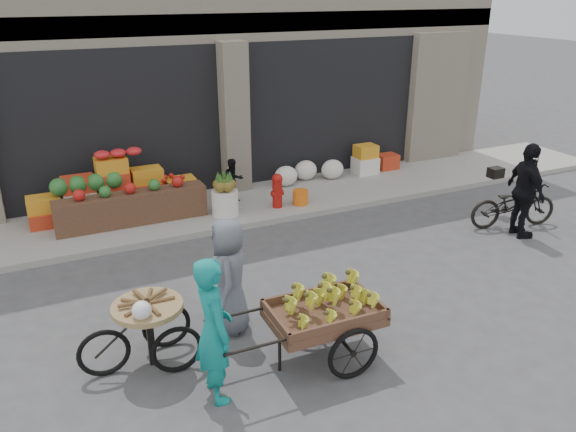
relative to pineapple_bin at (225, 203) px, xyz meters
name	(u,v)px	position (x,y,z in m)	size (l,w,h in m)	color
ground	(353,296)	(0.75, -3.60, -0.37)	(80.00, 80.00, 0.00)	#424244
sidewalk	(252,204)	(0.75, 0.50, -0.31)	(18.00, 2.20, 0.12)	gray
building	(190,27)	(0.75, 4.43, 3.00)	(14.00, 6.45, 7.00)	beige
fruit_display	(126,189)	(-1.73, 0.78, 0.30)	(3.10, 1.12, 1.24)	#BA3319
pineapple_bin	(225,203)	(0.00, 0.00, 0.00)	(0.52, 0.52, 0.50)	silver
fire_hydrant	(277,189)	(1.10, -0.05, 0.13)	(0.22, 0.22, 0.71)	#A5140F
orange_bucket	(300,197)	(1.60, -0.10, -0.10)	(0.32, 0.32, 0.30)	orange
right_bay_goods	(345,165)	(3.36, 1.10, 0.04)	(3.35, 0.60, 0.70)	silver
seated_person	(233,181)	(0.40, 0.60, 0.21)	(0.45, 0.35, 0.93)	black
banana_cart	(320,312)	(-0.43, -4.75, 0.32)	(2.28, 1.01, 0.94)	brown
vendor_woman	(214,330)	(-1.79, -4.83, 0.49)	(0.63, 0.41, 1.72)	#11837F
tricycle_cart	(148,324)	(-2.33, -3.96, 0.20)	(1.43, 0.86, 0.95)	#9E7F51
vendor_grey	(229,276)	(-1.19, -3.62, 0.42)	(0.77, 0.50, 1.59)	slate
bicycle	(513,204)	(4.88, -2.62, 0.08)	(0.60, 1.72, 0.90)	black
cyclist	(526,191)	(4.68, -3.02, 0.51)	(1.03, 0.43, 1.76)	black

